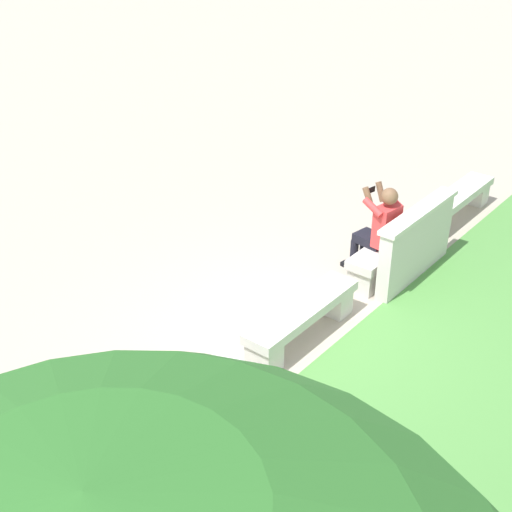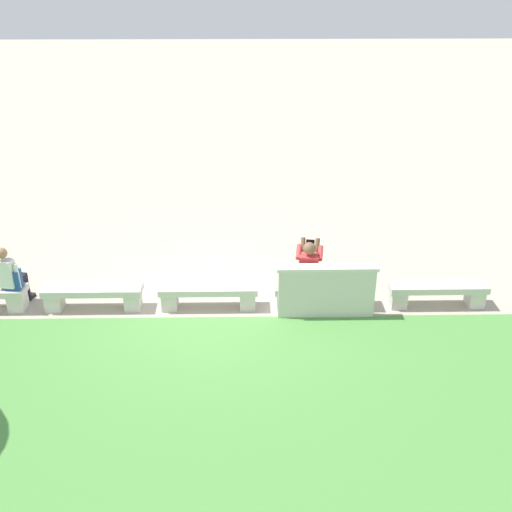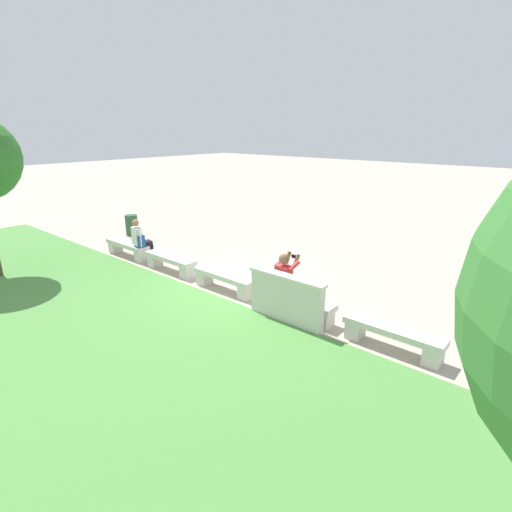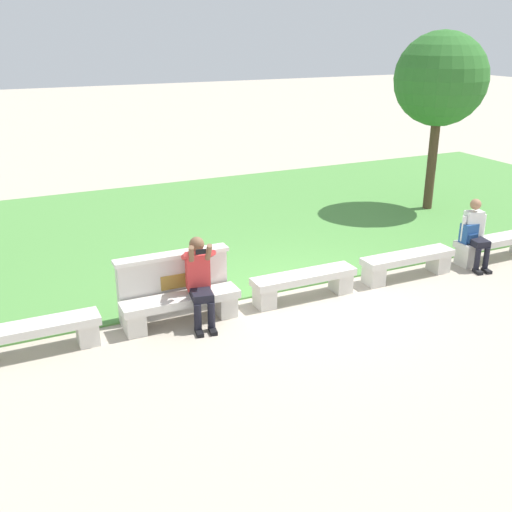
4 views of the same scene
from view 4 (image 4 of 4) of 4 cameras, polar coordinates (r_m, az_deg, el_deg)
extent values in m
plane|color=#B2A593|center=(9.87, 4.54, -4.06)|extent=(80.00, 80.00, 0.00)
cube|color=#518E42|center=(13.57, -4.57, 3.10)|extent=(22.14, 8.00, 0.03)
cube|color=beige|center=(8.61, -20.55, -6.45)|extent=(1.78, 0.40, 0.12)
cube|color=beige|center=(8.77, -15.74, -7.01)|extent=(0.28, 0.34, 0.33)
cube|color=beige|center=(8.94, -7.17, -4.18)|extent=(1.78, 0.40, 0.12)
cube|color=beige|center=(8.87, -11.49, -6.27)|extent=(0.28, 0.34, 0.33)
cube|color=beige|center=(9.25, -2.92, -4.67)|extent=(0.28, 0.34, 0.33)
cube|color=beige|center=(9.71, 4.61, -1.97)|extent=(1.78, 0.40, 0.12)
cube|color=beige|center=(9.49, 0.82, -3.93)|extent=(0.28, 0.34, 0.33)
cube|color=beige|center=(10.14, 8.07, -2.46)|extent=(0.28, 0.34, 0.33)
cube|color=beige|center=(10.84, 14.27, -0.09)|extent=(1.78, 0.40, 0.12)
cube|color=beige|center=(10.50, 11.14, -1.82)|extent=(0.28, 0.34, 0.33)
cube|color=beige|center=(11.36, 16.97, -0.60)|extent=(0.28, 0.34, 0.33)
cube|color=beige|center=(12.22, 21.94, 1.41)|extent=(1.78, 0.40, 0.12)
cube|color=beige|center=(11.80, 19.41, -0.08)|extent=(0.28, 0.34, 0.33)
cube|color=beige|center=(9.20, -7.86, -2.87)|extent=(1.69, 0.18, 0.95)
cube|color=silver|center=(9.01, -8.02, 0.07)|extent=(1.75, 0.24, 0.06)
cube|color=olive|center=(9.07, -7.71, -2.44)|extent=(0.44, 0.02, 0.22)
cube|color=black|center=(8.77, -5.43, -7.26)|extent=(0.14, 0.25, 0.06)
cylinder|color=black|center=(8.73, -5.57, -5.83)|extent=(0.11, 0.11, 0.42)
cube|color=black|center=(8.80, -4.14, -7.10)|extent=(0.14, 0.25, 0.06)
cylinder|color=black|center=(8.76, -4.28, -5.68)|extent=(0.11, 0.11, 0.42)
cube|color=black|center=(8.80, -5.22, -3.65)|extent=(0.36, 0.46, 0.12)
cube|color=#D83838|center=(8.89, -5.57, -1.42)|extent=(0.37, 0.27, 0.56)
sphere|color=brown|center=(8.74, -5.67, 1.13)|extent=(0.22, 0.22, 0.22)
cylinder|color=#D83838|center=(8.67, -6.75, -0.01)|extent=(0.14, 0.32, 0.21)
cylinder|color=brown|center=(8.52, -6.18, 0.21)|extent=(0.13, 0.20, 0.27)
cylinder|color=#D83838|center=(8.73, -4.29, 0.24)|extent=(0.14, 0.32, 0.21)
cylinder|color=brown|center=(8.56, -4.53, 0.38)|extent=(0.09, 0.19, 0.27)
cube|color=black|center=(8.47, -5.28, 0.41)|extent=(0.15, 0.04, 0.08)
cube|color=black|center=(11.53, 20.35, -1.41)|extent=(0.14, 0.24, 0.06)
cylinder|color=black|center=(11.51, 20.32, -0.33)|extent=(0.10, 0.10, 0.42)
cube|color=black|center=(11.63, 21.09, -1.32)|extent=(0.14, 0.24, 0.06)
cylinder|color=black|center=(11.60, 21.06, -0.25)|extent=(0.10, 0.10, 0.42)
cube|color=black|center=(11.60, 20.38, 1.26)|extent=(0.35, 0.45, 0.12)
cube|color=silver|center=(11.70, 19.96, 2.82)|extent=(0.35, 0.26, 0.52)
sphere|color=#9E7051|center=(11.59, 20.19, 4.65)|extent=(0.20, 0.20, 0.20)
cylinder|color=silver|center=(11.59, 19.15, 2.49)|extent=(0.08, 0.08, 0.48)
cylinder|color=silver|center=(11.81, 20.79, 2.61)|extent=(0.08, 0.08, 0.48)
cube|color=#234C8C|center=(11.66, 19.60, 2.08)|extent=(0.28, 0.20, 0.36)
cube|color=navy|center=(11.61, 19.93, 1.58)|extent=(0.20, 0.06, 0.16)
torus|color=black|center=(11.60, 19.72, 3.01)|extent=(0.10, 0.02, 0.10)
cylinder|color=#4C3826|center=(14.98, 16.42, 8.78)|extent=(0.22, 0.22, 2.44)
sphere|color=#2D6B28|center=(14.73, 17.18, 15.82)|extent=(2.11, 2.11, 2.11)
camera|label=1|loc=(15.46, 17.49, 22.85)|focal=50.00mm
camera|label=2|loc=(17.64, -14.01, 25.62)|focal=42.00mm
camera|label=3|loc=(14.21, -34.44, 15.96)|focal=28.00mm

